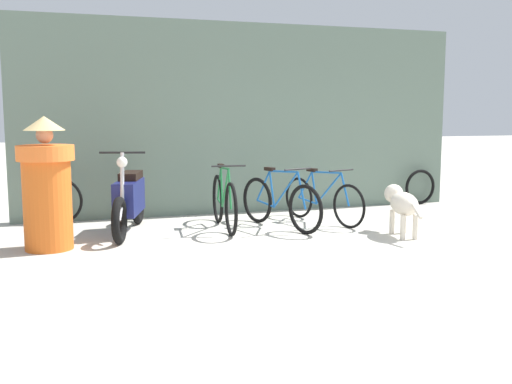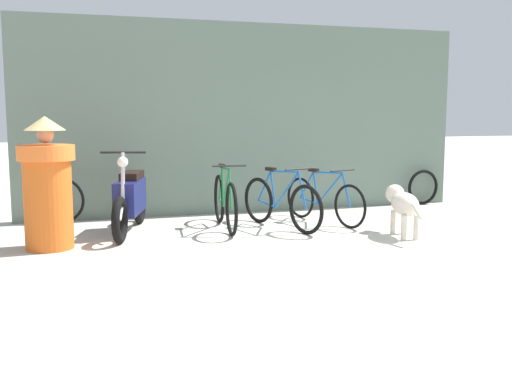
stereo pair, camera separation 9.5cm
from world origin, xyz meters
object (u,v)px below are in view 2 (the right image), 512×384
(spare_tire_left, at_px, (61,200))
(spare_tire_right, at_px, (423,187))
(motorcycle, at_px, (130,200))
(person_in_robes, at_px, (47,184))
(bicycle_1, at_px, (281,203))
(bicycle_2, at_px, (324,200))
(stray_dog, at_px, (403,203))
(bicycle_0, at_px, (225,202))

(spare_tire_left, relative_size, spare_tire_right, 1.10)
(motorcycle, relative_size, person_in_robes, 1.21)
(person_in_robes, bearing_deg, spare_tire_left, -119.72)
(bicycle_1, height_order, bicycle_2, bicycle_1)
(stray_dog, distance_m, spare_tire_left, 4.88)
(person_in_robes, bearing_deg, motorcycle, -172.02)
(spare_tire_right, bearing_deg, stray_dog, -127.91)
(bicycle_1, height_order, stray_dog, bicycle_1)
(bicycle_0, relative_size, spare_tire_right, 2.74)
(bicycle_2, relative_size, spare_tire_right, 2.63)
(bicycle_1, xyz_separation_m, bicycle_2, (0.75, 0.21, -0.02))
(spare_tire_left, bearing_deg, bicycle_2, -16.43)
(motorcycle, relative_size, stray_dog, 1.68)
(bicycle_0, relative_size, motorcycle, 0.90)
(motorcycle, xyz_separation_m, spare_tire_right, (5.19, 1.03, -0.14))
(spare_tire_left, distance_m, spare_tire_right, 6.09)
(stray_dog, height_order, spare_tire_right, stray_dog)
(bicycle_0, bearing_deg, stray_dog, 66.07)
(bicycle_1, distance_m, person_in_robes, 3.13)
(bicycle_2, xyz_separation_m, person_in_robes, (-3.83, -0.60, 0.44))
(bicycle_0, height_order, spare_tire_left, bicycle_0)
(bicycle_0, relative_size, bicycle_2, 1.04)
(bicycle_1, bearing_deg, person_in_robes, -101.82)
(bicycle_0, xyz_separation_m, person_in_robes, (-2.31, -0.57, 0.40))
(bicycle_0, distance_m, person_in_robes, 2.41)
(motorcycle, distance_m, spare_tire_left, 1.36)
(motorcycle, distance_m, spare_tire_right, 5.30)
(person_in_robes, xyz_separation_m, spare_tire_left, (0.12, 1.70, -0.43))
(bicycle_1, bearing_deg, bicycle_2, 86.84)
(motorcycle, distance_m, stray_dog, 3.64)
(bicycle_2, bearing_deg, motorcycle, -109.60)
(bicycle_0, bearing_deg, spare_tire_right, 110.58)
(bicycle_2, distance_m, stray_dog, 1.33)
(bicycle_0, height_order, person_in_robes, person_in_robes)
(stray_dog, height_order, person_in_robes, person_in_robes)
(bicycle_2, distance_m, person_in_robes, 3.90)
(bicycle_0, xyz_separation_m, bicycle_2, (1.51, 0.03, -0.04))
(person_in_robes, relative_size, spare_tire_right, 2.52)
(bicycle_0, relative_size, bicycle_1, 1.03)
(bicycle_2, height_order, stray_dog, bicycle_2)
(bicycle_0, bearing_deg, person_in_robes, -71.68)
(bicycle_0, height_order, bicycle_1, bicycle_0)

